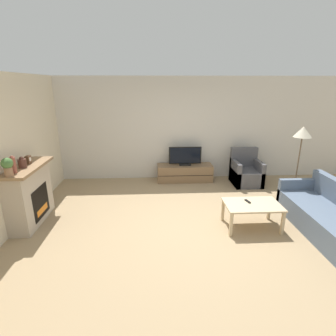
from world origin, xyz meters
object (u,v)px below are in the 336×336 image
tv_stand (185,173)px  armchair (246,173)px  mantel_clock (28,160)px  fireplace (30,194)px  couch (335,221)px  potted_plant (7,166)px  mantel_vase_left (13,165)px  floor_lamp (302,137)px  mantel_vase_centre_left (22,163)px  remote (248,201)px  coffee_table (252,207)px  tv (185,157)px

tv_stand → armchair: armchair is taller
mantel_clock → fireplace: bearing=-97.8°
fireplace → mantel_clock: (0.02, 0.13, 0.62)m
fireplace → couch: size_ratio=0.56×
potted_plant → couch: size_ratio=0.13×
mantel_vase_left → floor_lamp: floor_lamp is taller
potted_plant → floor_lamp: floor_lamp is taller
potted_plant → floor_lamp: 5.47m
mantel_vase_centre_left → couch: 5.45m
armchair → remote: (-0.69, -2.08, 0.18)m
tv_stand → floor_lamp: bearing=-33.1°
fireplace → floor_lamp: floor_lamp is taller
armchair → floor_lamp: (0.68, -1.16, 1.17)m
tv_stand → potted_plant: bearing=-139.9°
tv_stand → mantel_vase_centre_left: bearing=-145.1°
potted_plant → armchair: bearing=26.3°
fireplace → mantel_vase_left: (0.02, -0.39, 0.68)m
armchair → coffee_table: bearing=-106.2°
mantel_clock → couch: mantel_clock is taller
couch → floor_lamp: (0.02, 1.39, 1.19)m
mantel_vase_left → potted_plant: 0.16m
coffee_table → remote: size_ratio=6.31×
mantel_vase_left → coffee_table: size_ratio=0.30×
coffee_table → fireplace: bearing=174.1°
tv_stand → tv: tv is taller
mantel_vase_centre_left → floor_lamp: (5.35, 0.70, 0.27)m
mantel_vase_left → tv_stand: size_ratio=0.20×
tv_stand → coffee_table: size_ratio=1.49×
coffee_table → couch: 1.36m
armchair → fireplace: bearing=-159.4°
mantel_clock → remote: (3.97, -0.45, -0.71)m
fireplace → remote: size_ratio=8.28×
armchair → remote: bearing=-108.4°
fireplace → potted_plant: (0.02, -0.55, 0.72)m
coffee_table → couch: (1.30, -0.37, -0.13)m
mantel_clock → remote: size_ratio=0.97×
potted_plant → tv: bearing=40.1°
armchair → tv: bearing=169.1°
remote → coffee_table: bearing=-72.2°
mantel_vase_left → fireplace: bearing=92.5°
armchair → mantel_clock: bearing=-160.7°
armchair → couch: size_ratio=0.40×
mantel_vase_left → coffee_table: 4.12m
tv → floor_lamp: bearing=-33.1°
mantel_vase_centre_left → potted_plant: 0.46m
fireplace → remote: 4.00m
remote → floor_lamp: size_ratio=0.09×
tv → remote: tv is taller
mantel_vase_centre_left → remote: 4.04m
tv_stand → mantel_vase_left: bearing=-141.7°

